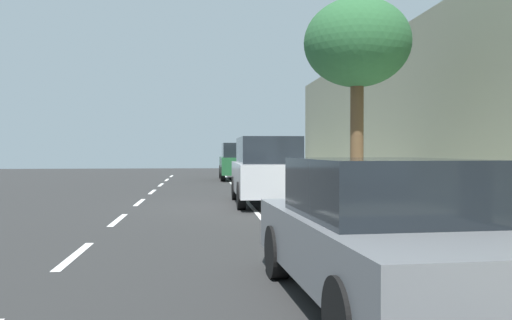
% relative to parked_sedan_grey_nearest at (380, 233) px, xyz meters
% --- Properties ---
extents(ground, '(65.71, 65.71, 0.00)m').
position_rel_parked_sedan_grey_nearest_xyz_m(ground, '(-0.70, 9.87, -0.75)').
color(ground, '#292929').
extents(sidewalk, '(3.94, 41.07, 0.15)m').
position_rel_parked_sedan_grey_nearest_xyz_m(sidewalk, '(3.08, 9.87, -0.68)').
color(sidewalk, '#A1A48E').
rests_on(sidewalk, ground).
extents(curb_edge, '(0.16, 41.07, 0.15)m').
position_rel_parked_sedan_grey_nearest_xyz_m(curb_edge, '(1.03, 9.87, -0.68)').
color(curb_edge, gray).
rests_on(curb_edge, ground).
extents(lane_stripe_centre, '(0.14, 40.00, 0.01)m').
position_rel_parked_sedan_grey_nearest_xyz_m(lane_stripe_centre, '(-3.76, 9.34, -0.75)').
color(lane_stripe_centre, white).
rests_on(lane_stripe_centre, ground).
extents(lane_stripe_bike_edge, '(0.12, 41.07, 0.01)m').
position_rel_parked_sedan_grey_nearest_xyz_m(lane_stripe_bike_edge, '(-0.44, 9.87, -0.75)').
color(lane_stripe_bike_edge, white).
rests_on(lane_stripe_bike_edge, ground).
extents(building_facade, '(0.50, 41.07, 5.91)m').
position_rel_parked_sedan_grey_nearest_xyz_m(building_facade, '(5.30, 9.87, 2.20)').
color(building_facade, gray).
rests_on(building_facade, ground).
extents(parked_sedan_grey_nearest, '(2.03, 4.49, 1.52)m').
position_rel_parked_sedan_grey_nearest_xyz_m(parked_sedan_grey_nearest, '(0.00, 0.00, 0.00)').
color(parked_sedan_grey_nearest, slate).
rests_on(parked_sedan_grey_nearest, ground).
extents(parked_suv_silver_second, '(1.99, 4.71, 1.99)m').
position_rel_parked_sedan_grey_nearest_xyz_m(parked_suv_silver_second, '(0.09, 10.58, 0.27)').
color(parked_suv_silver_second, '#B7BABF').
rests_on(parked_suv_silver_second, ground).
extents(parked_suv_green_mid, '(1.99, 4.71, 1.99)m').
position_rel_parked_sedan_grey_nearest_xyz_m(parked_suv_green_mid, '(0.08, 23.86, 0.27)').
color(parked_suv_green_mid, '#1E512D').
rests_on(parked_suv_green_mid, ground).
extents(bicycle_at_curb, '(1.78, 0.46, 0.80)m').
position_rel_parked_sedan_grey_nearest_xyz_m(bicycle_at_curb, '(0.56, 18.13, -0.36)').
color(bicycle_at_curb, black).
rests_on(bicycle_at_curb, ground).
extents(cyclist_with_backpack, '(0.47, 0.61, 1.74)m').
position_rel_parked_sedan_grey_nearest_xyz_m(cyclist_with_backpack, '(0.79, 17.67, 0.31)').
color(cyclist_with_backpack, '#C6B284').
rests_on(cyclist_with_backpack, ground).
extents(street_tree_mid_block, '(2.65, 2.65, 5.22)m').
position_rel_parked_sedan_grey_nearest_xyz_m(street_tree_mid_block, '(2.00, 7.72, 3.47)').
color(street_tree_mid_block, brown).
rests_on(street_tree_mid_block, sidewalk).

